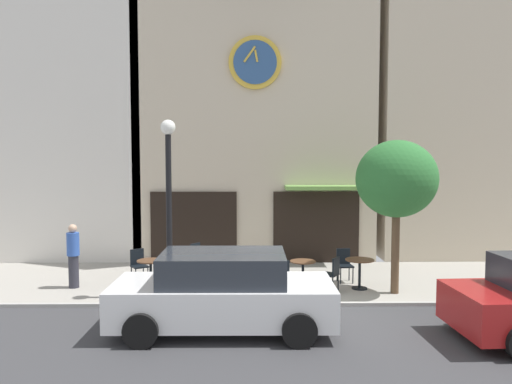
# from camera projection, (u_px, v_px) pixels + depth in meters

# --- Properties ---
(ground_plane) EXTENTS (27.56, 10.02, 0.13)m
(ground_plane) POSITION_uv_depth(u_px,v_px,m) (293.00, 310.00, 11.36)
(ground_plane) COLOR #9E998E
(clock_building) EXTENTS (7.89, 3.35, 11.80)m
(clock_building) POSITION_uv_depth(u_px,v_px,m) (255.00, 78.00, 16.97)
(clock_building) COLOR beige
(clock_building) RESTS_ON ground_plane
(neighbor_building_left) EXTENTS (6.71, 4.36, 14.86)m
(neighbor_building_left) POSITION_uv_depth(u_px,v_px,m) (57.00, 44.00, 17.90)
(neighbor_building_left) COLOR silver
(neighbor_building_left) RESTS_ON ground_plane
(neighbor_building_right) EXTENTS (5.65, 3.77, 12.02)m
(neighbor_building_right) POSITION_uv_depth(u_px,v_px,m) (453.00, 84.00, 17.89)
(neighbor_building_right) COLOR beige
(neighbor_building_right) RESTS_ON ground_plane
(street_lamp) EXTENTS (0.36, 0.36, 4.30)m
(street_lamp) POSITION_uv_depth(u_px,v_px,m) (169.00, 208.00, 12.13)
(street_lamp) COLOR black
(street_lamp) RESTS_ON ground_plane
(street_tree) EXTENTS (2.02, 1.82, 3.83)m
(street_tree) POSITION_uv_depth(u_px,v_px,m) (397.00, 180.00, 12.45)
(street_tree) COLOR brown
(street_tree) RESTS_ON ground_plane
(cafe_table_center_right) EXTENTS (0.71, 0.71, 0.76)m
(cafe_table_center_right) POSITION_uv_depth(u_px,v_px,m) (151.00, 269.00, 13.00)
(cafe_table_center_right) COLOR black
(cafe_table_center_right) RESTS_ON ground_plane
(cafe_table_near_curb) EXTENTS (0.61, 0.61, 0.72)m
(cafe_table_near_curb) POSITION_uv_depth(u_px,v_px,m) (217.00, 262.00, 14.12)
(cafe_table_near_curb) COLOR black
(cafe_table_near_curb) RESTS_ON ground_plane
(cafe_table_rightmost) EXTENTS (0.67, 0.67, 0.72)m
(cafe_table_rightmost) POSITION_uv_depth(u_px,v_px,m) (303.00, 269.00, 13.09)
(cafe_table_rightmost) COLOR black
(cafe_table_rightmost) RESTS_ON ground_plane
(cafe_table_center_left) EXTENTS (0.74, 0.74, 0.77)m
(cafe_table_center_left) POSITION_uv_depth(u_px,v_px,m) (360.00, 267.00, 13.02)
(cafe_table_center_left) COLOR black
(cafe_table_center_left) RESTS_ON ground_plane
(cafe_chair_curbside) EXTENTS (0.55, 0.55, 0.90)m
(cafe_chair_curbside) POSITION_uv_depth(u_px,v_px,m) (332.00, 272.00, 12.67)
(cafe_chair_curbside) COLOR black
(cafe_chair_curbside) RESTS_ON ground_plane
(cafe_chair_under_awning) EXTENTS (0.56, 0.56, 0.90)m
(cafe_chair_under_awning) POSITION_uv_depth(u_px,v_px,m) (198.00, 256.00, 14.65)
(cafe_chair_under_awning) COLOR black
(cafe_chair_under_awning) RESTS_ON ground_plane
(cafe_chair_corner) EXTENTS (0.55, 0.55, 0.90)m
(cafe_chair_corner) POSITION_uv_depth(u_px,v_px,m) (138.00, 263.00, 13.71)
(cafe_chair_corner) COLOR black
(cafe_chair_corner) RESTS_ON ground_plane
(cafe_chair_near_tree) EXTENTS (0.56, 0.56, 0.90)m
(cafe_chair_near_tree) POSITION_uv_depth(u_px,v_px,m) (285.00, 274.00, 12.46)
(cafe_chair_near_tree) COLOR black
(cafe_chair_near_tree) RESTS_ON ground_plane
(cafe_chair_outer) EXTENTS (0.56, 0.56, 0.90)m
(cafe_chair_outer) POSITION_uv_depth(u_px,v_px,m) (178.00, 265.00, 13.47)
(cafe_chair_outer) COLOR black
(cafe_chair_outer) RESTS_ON ground_plane
(cafe_chair_right_end) EXTENTS (0.53, 0.53, 0.90)m
(cafe_chair_right_end) POSITION_uv_depth(u_px,v_px,m) (243.00, 262.00, 13.86)
(cafe_chair_right_end) COLOR black
(cafe_chair_right_end) RESTS_ON ground_plane
(cafe_chair_mid_row) EXTENTS (0.44, 0.44, 0.90)m
(cafe_chair_mid_row) POSITION_uv_depth(u_px,v_px,m) (344.00, 262.00, 13.79)
(cafe_chair_mid_row) COLOR black
(cafe_chair_mid_row) RESTS_ON ground_plane
(pedestrian_blue) EXTENTS (0.45, 0.45, 1.67)m
(pedestrian_blue) POSITION_uv_depth(u_px,v_px,m) (73.00, 255.00, 13.12)
(pedestrian_blue) COLOR #2D2D38
(pedestrian_blue) RESTS_ON ground_plane
(parked_car_white) EXTENTS (4.31, 2.04, 1.55)m
(parked_car_white) POSITION_uv_depth(u_px,v_px,m) (223.00, 293.00, 9.87)
(parked_car_white) COLOR white
(parked_car_white) RESTS_ON ground_plane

